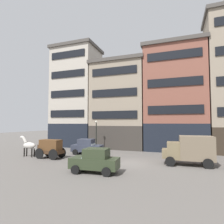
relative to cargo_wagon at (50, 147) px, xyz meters
name	(u,v)px	position (x,y,z in m)	size (l,w,h in m)	color
ground_plane	(129,163)	(8.66, 0.55, -1.15)	(120.00, 120.00, 0.00)	#605B56
building_far_left	(77,96)	(-3.19, 10.73, 7.24)	(7.63, 6.09, 16.67)	black
building_center_left	(120,104)	(4.52, 10.73, 5.54)	(8.49, 6.09, 13.28)	#38332D
building_center_right	(175,97)	(12.68, 10.73, 6.29)	(8.52, 6.09, 14.78)	black
cargo_wagon	(50,147)	(0.00, 0.00, 0.00)	(2.94, 1.57, 1.98)	#3D2819
draft_horse	(29,145)	(-2.95, 0.00, 0.12)	(2.35, 0.64, 2.30)	beige
delivery_truck_near	(189,149)	(13.98, 1.44, 0.28)	(4.42, 2.28, 2.62)	#7A6B4C
sedan_dark	(87,147)	(2.56, 3.65, -0.23)	(3.80, 2.06, 1.83)	#333847
sedan_light	(95,160)	(7.02, -3.64, -0.23)	(3.80, 2.07, 1.83)	#2D3823
streetlamp_curbside	(96,131)	(2.55, 6.34, 1.52)	(0.32, 0.32, 4.12)	black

